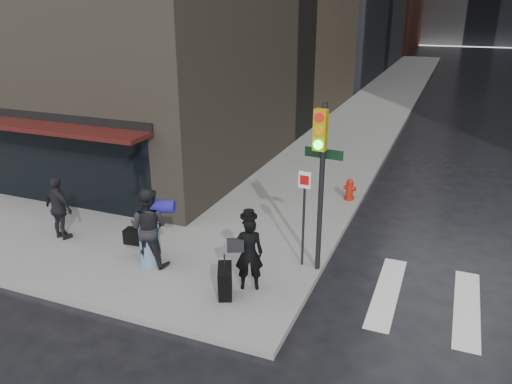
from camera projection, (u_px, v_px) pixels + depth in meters
ground at (220, 282)px, 11.08m from camera, size 140.00×140.00×0.00m
sidewalk_left at (391, 92)px, 34.45m from camera, size 4.00×50.00×0.15m
storefront at (31, 149)px, 14.54m from camera, size 8.40×1.11×2.83m
man_overcoat at (244, 258)px, 10.24m from camera, size 0.90×1.19×1.82m
man_jeans at (149, 227)px, 11.24m from camera, size 1.35×0.80×1.86m
man_greycoat at (59, 208)px, 12.54m from camera, size 1.03×0.60×1.65m
traffic_light at (319, 167)px, 10.44m from camera, size 0.94×0.48×3.79m
fire_hydrant at (350, 190)px, 15.25m from camera, size 0.38×0.29×0.67m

